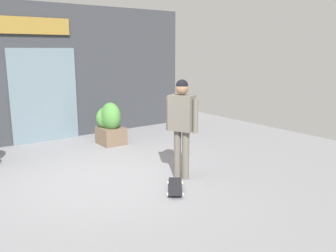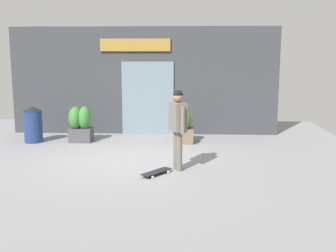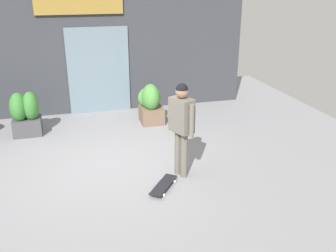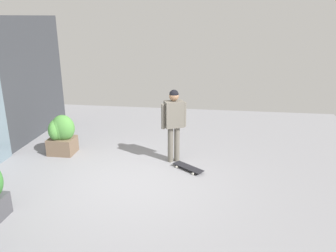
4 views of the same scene
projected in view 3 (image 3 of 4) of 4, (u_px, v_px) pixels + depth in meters
ground_plane at (112, 163)px, 7.48m from camera, size 12.00×12.00×0.00m
building_facade at (92, 50)px, 9.94m from camera, size 8.41×0.31×3.36m
skateboarder at (181, 120)px, 6.64m from camera, size 0.42×0.56×1.76m
skateboard at (163, 185)px, 6.55m from camera, size 0.64×0.75×0.08m
planter_box_left at (150, 102)px, 9.42m from camera, size 0.60×0.69×1.02m
planter_box_right at (25, 113)px, 8.68m from camera, size 0.65×0.60×1.03m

